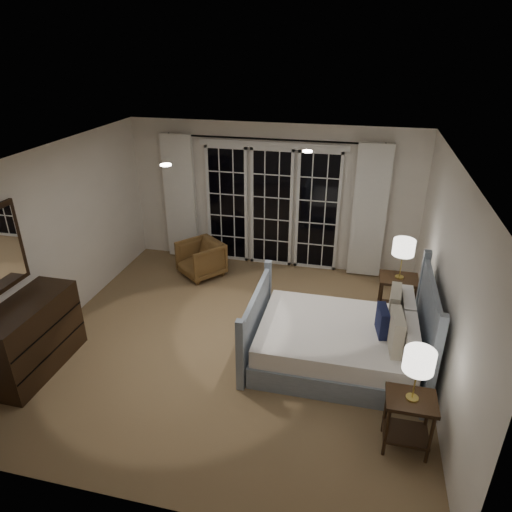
% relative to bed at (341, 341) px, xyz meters
% --- Properties ---
extents(floor, '(5.00, 5.00, 0.00)m').
position_rel_bed_xyz_m(floor, '(-1.42, 0.12, -0.32)').
color(floor, olive).
rests_on(floor, ground).
extents(ceiling, '(5.00, 5.00, 0.00)m').
position_rel_bed_xyz_m(ceiling, '(-1.42, 0.12, 2.18)').
color(ceiling, silver).
rests_on(ceiling, wall_back).
extents(wall_left, '(0.02, 5.00, 2.50)m').
position_rel_bed_xyz_m(wall_left, '(-3.92, 0.12, 0.93)').
color(wall_left, white).
rests_on(wall_left, floor).
extents(wall_right, '(0.02, 5.00, 2.50)m').
position_rel_bed_xyz_m(wall_right, '(1.08, 0.12, 0.93)').
color(wall_right, white).
rests_on(wall_right, floor).
extents(wall_back, '(5.00, 0.02, 2.50)m').
position_rel_bed_xyz_m(wall_back, '(-1.42, 2.62, 0.93)').
color(wall_back, white).
rests_on(wall_back, floor).
extents(wall_front, '(5.00, 0.02, 2.50)m').
position_rel_bed_xyz_m(wall_front, '(-1.42, -2.38, 0.93)').
color(wall_front, white).
rests_on(wall_front, floor).
extents(french_doors, '(2.50, 0.04, 2.20)m').
position_rel_bed_xyz_m(french_doors, '(-1.42, 2.58, 0.77)').
color(french_doors, black).
rests_on(french_doors, wall_back).
extents(curtain_rod, '(3.50, 0.03, 0.03)m').
position_rel_bed_xyz_m(curtain_rod, '(-1.42, 2.52, 1.93)').
color(curtain_rod, black).
rests_on(curtain_rod, wall_back).
extents(curtain_left, '(0.55, 0.10, 2.25)m').
position_rel_bed_xyz_m(curtain_left, '(-3.07, 2.50, 0.83)').
color(curtain_left, white).
rests_on(curtain_left, curtain_rod).
extents(curtain_right, '(0.55, 0.10, 2.25)m').
position_rel_bed_xyz_m(curtain_right, '(0.23, 2.50, 0.83)').
color(curtain_right, white).
rests_on(curtain_right, curtain_rod).
extents(downlight_a, '(0.12, 0.12, 0.01)m').
position_rel_bed_xyz_m(downlight_a, '(-0.62, 0.72, 2.17)').
color(downlight_a, white).
rests_on(downlight_a, ceiling).
extents(downlight_b, '(0.12, 0.12, 0.01)m').
position_rel_bed_xyz_m(downlight_b, '(-2.02, -0.28, 2.17)').
color(downlight_b, white).
rests_on(downlight_b, ceiling).
extents(bed, '(2.11, 1.50, 1.22)m').
position_rel_bed_xyz_m(bed, '(0.00, 0.00, 0.00)').
color(bed, '#8793A4').
rests_on(bed, floor).
extents(nightstand_left, '(0.48, 0.38, 0.62)m').
position_rel_bed_xyz_m(nightstand_left, '(0.72, -1.20, 0.09)').
color(nightstand_left, black).
rests_on(nightstand_left, floor).
extents(nightstand_right, '(0.53, 0.42, 0.69)m').
position_rel_bed_xyz_m(nightstand_right, '(0.70, 1.17, 0.14)').
color(nightstand_right, black).
rests_on(nightstand_right, floor).
extents(lamp_left, '(0.29, 0.29, 0.56)m').
position_rel_bed_xyz_m(lamp_left, '(0.72, -1.20, 0.75)').
color(lamp_left, tan).
rests_on(lamp_left, nightstand_left).
extents(lamp_right, '(0.30, 0.30, 0.58)m').
position_rel_bed_xyz_m(lamp_right, '(0.70, 1.17, 0.83)').
color(lamp_right, tan).
rests_on(lamp_right, nightstand_right).
extents(armchair, '(0.93, 0.93, 0.61)m').
position_rel_bed_xyz_m(armchair, '(-2.49, 1.84, -0.01)').
color(armchair, brown).
rests_on(armchair, floor).
extents(dresser, '(0.55, 1.31, 0.93)m').
position_rel_bed_xyz_m(dresser, '(-3.65, -0.98, 0.15)').
color(dresser, black).
rests_on(dresser, floor).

